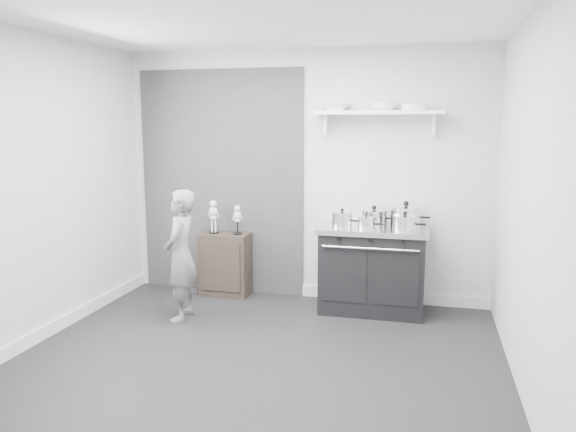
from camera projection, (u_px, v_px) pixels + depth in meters
The scene contains 16 objects.
ground at pixel (256, 359), 4.60m from camera, with size 4.00×4.00×0.00m, color black.
room_shell at pixel (249, 158), 4.49m from camera, with size 4.02×3.62×2.71m.
wall_shelf at pixel (379, 114), 5.68m from camera, with size 1.30×0.26×0.24m.
stove at pixel (373, 268), 5.75m from camera, with size 1.10×0.68×0.88m.
side_cabinet at pixel (225, 264), 6.28m from camera, with size 0.54×0.32×0.70m, color black.
child at pixel (181, 255), 5.45m from camera, with size 0.47×0.31×1.29m, color slate.
pot_front_left at pixel (342, 219), 5.62m from camera, with size 0.29×0.21×0.19m.
pot_back_left at pixel (374, 217), 5.78m from camera, with size 0.36×0.28×0.20m.
pot_back_right at pixel (406, 216), 5.71m from camera, with size 0.40×0.32×0.25m.
pot_front_right at pixel (405, 223), 5.45m from camera, with size 0.32×0.24×0.19m.
pot_front_center at pixel (366, 223), 5.54m from camera, with size 0.25×0.16×0.15m.
skeleton_full at pixel (213, 214), 6.22m from camera, with size 0.12×0.08×0.42m, color beige, non-canonical shape.
skeleton_torso at pixel (237, 218), 6.16m from camera, with size 0.10×0.07×0.37m, color beige, non-canonical shape.
bowl_large at pixel (335, 107), 5.77m from camera, with size 0.30×0.30×0.07m, color white.
bowl_small at pixel (384, 107), 5.65m from camera, with size 0.24×0.24×0.08m, color white.
plate_stack at pixel (414, 107), 5.58m from camera, with size 0.26×0.26×0.06m, color white.
Camera 1 is at (1.29, -4.15, 1.92)m, focal length 35.00 mm.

